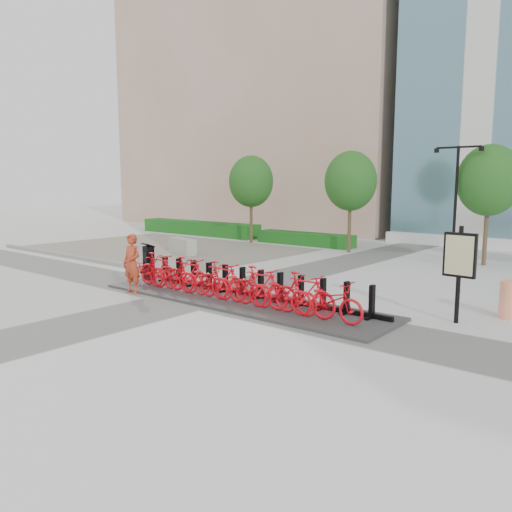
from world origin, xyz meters
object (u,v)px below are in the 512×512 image
Objects in this scene: kiosk at (149,262)px; worker_red at (132,264)px; jersey_barrier at (182,246)px; map_sign at (460,259)px; bike_0 at (145,269)px; construction_barrel at (510,300)px.

kiosk is 1.91m from worker_red.
kiosk is at bearing 120.53° from worker_red.
map_sign is (14.64, -4.15, 1.22)m from jersey_barrier.
kiosk is at bearing -167.50° from map_sign.
bike_0 is 0.79× the size of map_sign.
worker_red reaches higher than construction_barrel.
map_sign reaches higher than kiosk.
construction_barrel is at bearing -72.11° from bike_0.
map_sign is at bearing -124.89° from construction_barrel.
construction_barrel is at bearing 59.61° from map_sign.
bike_0 reaches higher than construction_barrel.
kiosk is 0.53× the size of map_sign.
worker_red is (1.11, -1.54, 0.24)m from kiosk.
map_sign reaches higher than jersey_barrier.
bike_0 is at bearing -163.21° from map_sign.
map_sign is at bearing -0.70° from jersey_barrier.
construction_barrel is 15.81m from jersey_barrier.
kiosk is 0.69× the size of worker_red.
bike_0 is at bearing -162.11° from construction_barrel.
jersey_barrier is (-15.55, 2.85, -0.10)m from construction_barrel.
jersey_barrier is at bearing 122.52° from worker_red.
map_sign is (9.63, 2.10, 1.02)m from bike_0.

